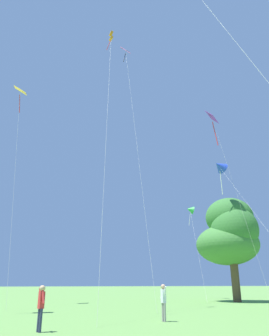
{
  "coord_description": "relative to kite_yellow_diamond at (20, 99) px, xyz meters",
  "views": [
    {
      "loc": [
        2.76,
        -3.34,
        1.76
      ],
      "look_at": [
        10.24,
        24.84,
        11.98
      ],
      "focal_mm": 35.21,
      "sensor_mm": 36.0,
      "label": 1
    }
  ],
  "objects": [
    {
      "name": "kite_yellow_diamond",
      "position": [
        0.0,
        0.0,
        0.0
      ],
      "size": [
        2.54,
        7.91,
        21.52
      ],
      "color": "yellow",
      "rests_on": "ground_plane"
    },
    {
      "name": "person_with_spool",
      "position": [
        3.88,
        -17.54,
        -18.73
      ],
      "size": [
        0.3,
        0.53,
        1.69
      ],
      "color": "#2D3351",
      "rests_on": "ground_plane"
    },
    {
      "name": "kite_pink_low",
      "position": [
        11.29,
        -0.05,
        7.04
      ],
      "size": [
        1.35,
        12.21,
        29.4
      ],
      "color": "pink",
      "rests_on": "ground_plane"
    },
    {
      "name": "kite_orange_box",
      "position": [
        8.06,
        -7.53,
        3.05
      ],
      "size": [
        2.06,
        9.49,
        23.97
      ],
      "color": "orange",
      "rests_on": "ground_plane"
    },
    {
      "name": "kite_blue_delta",
      "position": [
        20.83,
        -2.67,
        -6.4
      ],
      "size": [
        1.79,
        12.05,
        14.17
      ],
      "color": "blue",
      "rests_on": "ground_plane"
    },
    {
      "name": "person_near_tree",
      "position": [
        9.7,
        -15.35,
        -18.71
      ],
      "size": [
        0.23,
        0.56,
        1.72
      ],
      "color": "gray",
      "rests_on": "ground_plane"
    },
    {
      "name": "tree_left_oak",
      "position": [
        22.64,
        -0.46,
        -13.01
      ],
      "size": [
        6.51,
        6.73,
        10.57
      ],
      "color": "brown",
      "rests_on": "ground_plane"
    },
    {
      "name": "kite_green_small",
      "position": [
        21.54,
        6.8,
        -9.03
      ],
      "size": [
        2.98,
        8.39,
        11.33
      ],
      "color": "green",
      "rests_on": "ground_plane"
    },
    {
      "name": "kite_purple_streamer",
      "position": [
        21.9,
        -0.4,
        -0.35
      ],
      "size": [
        2.0,
        6.79,
        21.23
      ],
      "color": "purple",
      "rests_on": "ground_plane"
    }
  ]
}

